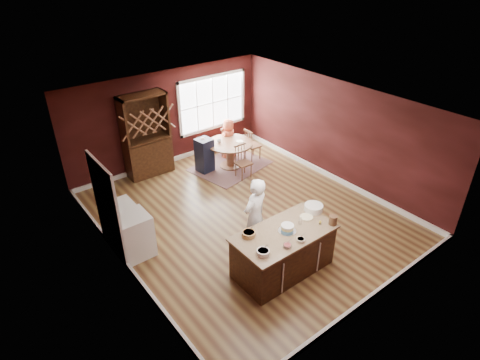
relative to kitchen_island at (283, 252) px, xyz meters
The scene contains 28 objects.
room_shell 2.20m from the kitchen_island, 73.15° to the left, with size 7.00×7.00×7.00m.
window 5.87m from the kitchen_island, 68.88° to the left, with size 2.36×0.10×1.66m, color white, non-canonical shape.
doorway 3.52m from the kitchen_island, 133.57° to the left, with size 0.08×1.26×2.13m, color white, non-canonical shape.
kitchen_island is the anchor object (origin of this frame).
dining_table 4.45m from the kitchen_island, 66.65° to the left, with size 1.30×1.30×0.75m.
baker 0.89m from the kitchen_island, 94.56° to the left, with size 0.62×0.41×1.71m, color white.
layer_cake 0.55m from the kitchen_island, ahead, with size 0.34×0.34×0.14m, color white, non-canonical shape.
bowl_blue 0.92m from the kitchen_island, 162.38° to the right, with size 0.23×0.23×0.09m, color silver.
bowl_yellow 0.86m from the kitchen_island, 152.36° to the left, with size 0.25×0.25×0.10m, color #AD803D.
bowl_pink 0.67m from the kitchen_island, 126.83° to the right, with size 0.16×0.16×0.06m, color silver.
bowl_olive 0.64m from the kitchen_island, 83.25° to the right, with size 0.16×0.16×0.06m, color beige.
drinking_glass 0.68m from the kitchen_island, ahead, with size 0.07×0.07×0.14m, color silver.
dinner_plate 0.83m from the kitchen_island, ahead, with size 0.26×0.26×0.02m, color beige.
white_tub 1.11m from the kitchen_island, ahead, with size 0.37×0.37×0.13m, color white.
stoneware_crock 1.13m from the kitchen_island, 23.04° to the right, with size 0.16×0.16×0.19m, color #47341B.
toy_figurine 0.91m from the kitchen_island, 18.26° to the right, with size 0.05×0.05×0.08m, color yellow, non-canonical shape.
rug 4.47m from the kitchen_island, 66.65° to the left, with size 2.07×1.60×0.01m, color brown.
chair_east 4.81m from the kitchen_island, 57.62° to the left, with size 0.41×0.39×0.97m, color brown, non-canonical shape.
chair_south 3.75m from the kitchen_island, 63.49° to the left, with size 0.40×0.38×0.95m, color brown, non-canonical shape.
chair_north 5.25m from the kitchen_island, 67.16° to the left, with size 0.41×0.39×0.97m, color brown, non-canonical shape.
seated_woman 5.03m from the kitchen_island, 65.59° to the left, with size 0.60×0.39×1.22m, color #E16440.
high_chair 4.45m from the kitchen_island, 76.42° to the left, with size 0.41×0.41×1.02m, color black, non-canonical shape.
toddler 4.57m from the kitchen_island, 77.12° to the left, with size 0.18×0.14×0.26m, color #8CA5BF, non-canonical shape.
table_plate 4.47m from the kitchen_island, 63.04° to the left, with size 0.21×0.21×0.02m, color beige.
table_cup 4.57m from the kitchen_island, 70.38° to the left, with size 0.12×0.12×0.10m, color white.
hutch 5.19m from the kitchen_island, 92.78° to the left, with size 1.25×0.52×2.29m, color #432613.
washer 3.01m from the kitchen_island, 133.22° to the left, with size 0.65×0.63×0.94m, color silver.
dryer 3.50m from the kitchen_island, 126.03° to the left, with size 0.61×0.59×0.88m, color white.
Camera 1 is at (-4.89, -6.11, 5.52)m, focal length 30.00 mm.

